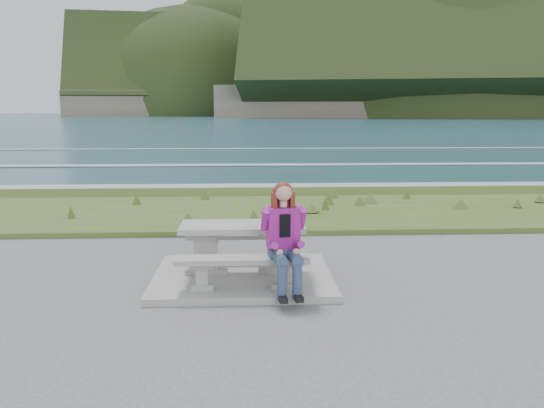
# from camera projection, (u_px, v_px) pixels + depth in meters

# --- Properties ---
(concrete_slab) EXTENTS (2.60, 2.10, 0.10)m
(concrete_slab) POSITION_uv_depth(u_px,v_px,m) (243.00, 277.00, 7.85)
(concrete_slab) COLOR gray
(concrete_slab) RESTS_ON ground
(picnic_table) EXTENTS (1.80, 0.75, 0.75)m
(picnic_table) POSITION_uv_depth(u_px,v_px,m) (243.00, 235.00, 7.74)
(picnic_table) COLOR gray
(picnic_table) RESTS_ON concrete_slab
(bench_landward) EXTENTS (1.80, 0.35, 0.45)m
(bench_landward) POSITION_uv_depth(u_px,v_px,m) (242.00, 264.00, 7.09)
(bench_landward) COLOR gray
(bench_landward) RESTS_ON concrete_slab
(bench_seaward) EXTENTS (1.80, 0.35, 0.45)m
(bench_seaward) POSITION_uv_depth(u_px,v_px,m) (243.00, 239.00, 8.47)
(bench_seaward) COLOR gray
(bench_seaward) RESTS_ON concrete_slab
(grass_verge) EXTENTS (160.00, 4.50, 0.22)m
(grass_verge) POSITION_uv_depth(u_px,v_px,m) (244.00, 215.00, 12.78)
(grass_verge) COLOR #334C1C
(grass_verge) RESTS_ON ground
(shore_drop) EXTENTS (160.00, 0.80, 2.20)m
(shore_drop) POSITION_uv_depth(u_px,v_px,m) (245.00, 196.00, 15.63)
(shore_drop) COLOR brown
(shore_drop) RESTS_ON ground
(ocean) EXTENTS (1600.00, 1600.00, 0.09)m
(ocean) POSITION_uv_depth(u_px,v_px,m) (246.00, 179.00, 32.84)
(ocean) COLOR #1F4A5A
(ocean) RESTS_ON ground
(headland_range) EXTENTS (729.83, 363.95, 232.56)m
(headland_range) POSITION_uv_depth(u_px,v_px,m) (494.00, 100.00, 406.47)
(headland_range) COLOR brown
(headland_range) RESTS_ON ground
(seated_woman) EXTENTS (0.50, 0.78, 1.46)m
(seated_woman) POSITION_uv_depth(u_px,v_px,m) (285.00, 253.00, 6.95)
(seated_woman) COLOR navy
(seated_woman) RESTS_ON concrete_slab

